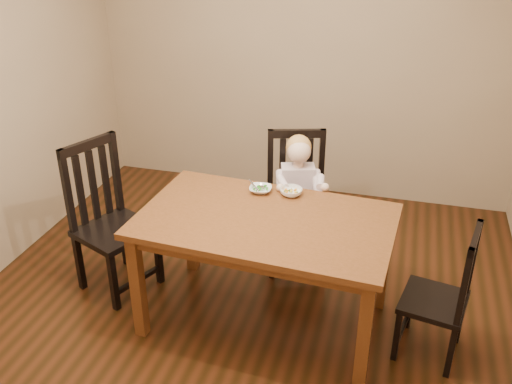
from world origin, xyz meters
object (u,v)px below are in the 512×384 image
(dining_table, at_px, (265,231))
(toddler, at_px, (298,190))
(bowl_peas, at_px, (261,189))
(chair_left, at_px, (110,220))
(bowl_veg, at_px, (291,192))
(chair_right, at_px, (443,297))
(chair_child, at_px, (296,203))

(dining_table, xyz_separation_m, toddler, (0.06, 0.75, -0.06))
(toddler, distance_m, bowl_peas, 0.47)
(chair_left, xyz_separation_m, bowl_veg, (1.30, 0.24, 0.29))
(chair_right, distance_m, toddler, 1.36)
(chair_child, bearing_deg, bowl_veg, 78.52)
(toddler, xyz_separation_m, bowl_veg, (0.03, -0.39, 0.18))
(chair_left, height_order, chair_right, chair_left)
(chair_child, xyz_separation_m, chair_left, (-1.26, -0.68, 0.03))
(chair_child, height_order, chair_right, chair_child)
(chair_right, bearing_deg, chair_child, 64.21)
(dining_table, relative_size, bowl_veg, 10.84)
(bowl_veg, bearing_deg, toddler, 93.99)
(dining_table, distance_m, toddler, 0.75)
(chair_child, distance_m, toddler, 0.16)
(chair_left, bearing_deg, bowl_veg, 124.12)
(dining_table, xyz_separation_m, bowl_peas, (-0.13, 0.35, 0.11))
(chair_left, distance_m, chair_right, 2.37)
(chair_left, bearing_deg, dining_table, 107.99)
(toddler, bearing_deg, dining_table, 68.21)
(chair_right, xyz_separation_m, bowl_peas, (-1.27, 0.39, 0.39))
(chair_child, height_order, bowl_veg, chair_child)
(dining_table, relative_size, toddler, 2.94)
(chair_child, distance_m, chair_left, 1.43)
(chair_left, relative_size, toddler, 1.98)
(chair_left, xyz_separation_m, toddler, (1.27, 0.63, 0.12))
(dining_table, bearing_deg, bowl_peas, 109.90)
(chair_left, bearing_deg, toddler, 139.92)
(chair_child, distance_m, bowl_peas, 0.58)
(chair_right, bearing_deg, bowl_peas, 84.55)
(chair_child, relative_size, chair_right, 1.16)
(bowl_veg, bearing_deg, bowl_peas, -177.52)
(chair_left, distance_m, bowl_veg, 1.36)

